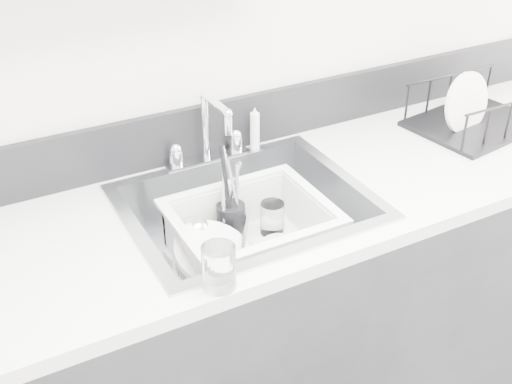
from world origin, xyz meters
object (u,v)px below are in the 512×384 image
wash_tub (251,235)px  sink (247,230)px  counter_run (248,331)px  dish_rack (477,106)px

wash_tub → sink: bearing=86.1°
counter_run → wash_tub: counter_run is taller
sink → dish_rack: 0.88m
sink → wash_tub: size_ratio=1.55×
dish_rack → sink: bearing=176.0°
wash_tub → dish_rack: size_ratio=1.04×
counter_run → dish_rack: size_ratio=8.02×
sink → wash_tub: sink is taller
counter_run → dish_rack: 1.02m
dish_rack → counter_run: bearing=176.0°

